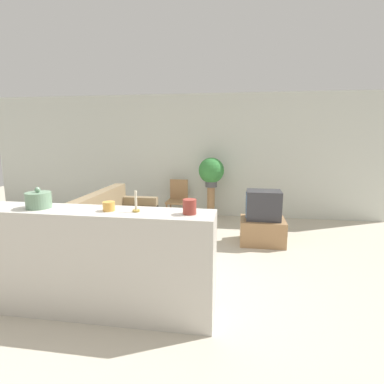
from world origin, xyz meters
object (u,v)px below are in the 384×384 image
(decorative_bowl, at_px, (39,200))
(wooden_chair, at_px, (178,198))
(television, at_px, (263,205))
(potted_plant, at_px, (211,171))
(couch, at_px, (115,226))

(decorative_bowl, bearing_deg, wooden_chair, 79.22)
(television, height_order, decorative_bowl, decorative_bowl)
(potted_plant, bearing_deg, couch, -131.93)
(potted_plant, relative_size, decorative_bowl, 2.53)
(potted_plant, bearing_deg, television, -51.74)
(television, relative_size, potted_plant, 0.93)
(decorative_bowl, bearing_deg, potted_plant, 68.59)
(decorative_bowl, bearing_deg, couch, 91.99)
(television, distance_m, wooden_chair, 2.14)
(potted_plant, distance_m, decorative_bowl, 3.86)
(couch, bearing_deg, decorative_bowl, -88.01)
(wooden_chair, height_order, decorative_bowl, decorative_bowl)
(couch, distance_m, wooden_chair, 1.82)
(television, height_order, wooden_chair, television)
(television, distance_m, potted_plant, 1.65)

